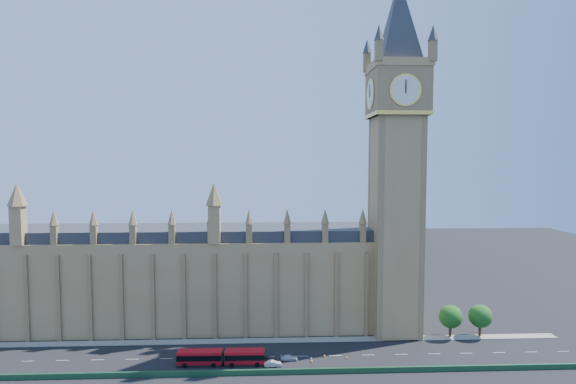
{
  "coord_description": "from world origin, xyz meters",
  "views": [
    {
      "loc": [
        4.32,
        -103.82,
        46.38
      ],
      "look_at": [
        9.08,
        10.0,
        38.6
      ],
      "focal_mm": 28.0,
      "sensor_mm": 36.0,
      "label": 1
    }
  ],
  "objects_px": {
    "red_bus": "(221,357)",
    "car_silver": "(273,364)",
    "car_grey": "(266,359)",
    "car_white": "(289,358)"
  },
  "relations": [
    {
      "from": "car_grey",
      "to": "car_silver",
      "type": "height_order",
      "value": "car_grey"
    },
    {
      "from": "car_grey",
      "to": "car_silver",
      "type": "distance_m",
      "value": 2.94
    },
    {
      "from": "red_bus",
      "to": "car_silver",
      "type": "distance_m",
      "value": 11.91
    },
    {
      "from": "car_grey",
      "to": "car_white",
      "type": "height_order",
      "value": "car_grey"
    },
    {
      "from": "car_grey",
      "to": "car_white",
      "type": "distance_m",
      "value": 5.46
    },
    {
      "from": "car_silver",
      "to": "red_bus",
      "type": "bearing_deg",
      "value": 79.85
    },
    {
      "from": "red_bus",
      "to": "car_silver",
      "type": "xyz_separation_m",
      "value": [
        11.78,
        -1.35,
        -1.13
      ]
    },
    {
      "from": "red_bus",
      "to": "car_grey",
      "type": "relative_size",
      "value": 5.05
    },
    {
      "from": "car_silver",
      "to": "car_white",
      "type": "height_order",
      "value": "car_silver"
    },
    {
      "from": "red_bus",
      "to": "car_white",
      "type": "distance_m",
      "value": 15.82
    }
  ]
}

